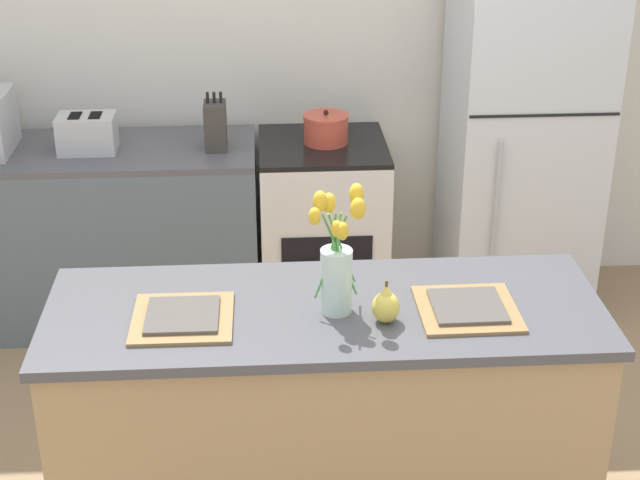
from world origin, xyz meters
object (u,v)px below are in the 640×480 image
refrigerator (522,137)px  cooking_pot (326,129)px  flower_vase (337,262)px  toaster (87,133)px  pear_figurine (386,306)px  plate_setting_right (467,308)px  plate_setting_left (183,317)px  knife_block (215,126)px  stove_range (323,229)px

refrigerator → cooking_pot: (-0.93, 0.01, 0.06)m
flower_vase → toaster: (-1.02, 1.59, -0.11)m
pear_figurine → plate_setting_right: 0.28m
flower_vase → plate_setting_left: flower_vase is taller
pear_figurine → plate_setting_left: size_ratio=0.45×
knife_block → refrigerator: bearing=1.5°
stove_range → flower_vase: flower_vase is taller
plate_setting_right → knife_block: bearing=117.7°
plate_setting_left → plate_setting_right: 0.90m
refrigerator → plate_setting_right: refrigerator is taller
flower_vase → plate_setting_left: (-0.49, -0.03, -0.16)m
pear_figurine → plate_setting_left: (-0.63, 0.05, -0.05)m
plate_setting_left → toaster: (-0.53, 1.62, 0.06)m
refrigerator → flower_vase: bearing=-122.0°
refrigerator → cooking_pot: bearing=179.3°
plate_setting_left → knife_block: bearing=88.1°
stove_range → refrigerator: (0.95, 0.00, 0.45)m
stove_range → toaster: (-1.08, -0.03, 0.53)m
stove_range → knife_block: size_ratio=3.26×
toaster → knife_block: 0.59m
stove_range → toaster: size_ratio=3.15×
plate_setting_right → toaster: toaster is taller
plate_setting_left → plate_setting_right: same height
flower_vase → plate_setting_right: size_ratio=1.29×
stove_range → cooking_pot: bearing=36.7°
stove_range → plate_setting_right: plate_setting_right is taller
flower_vase → knife_block: size_ratio=1.52×
flower_vase → plate_setting_right: (0.42, -0.03, -0.16)m
plate_setting_right → pear_figurine: bearing=-169.7°
stove_range → plate_setting_right: 1.75m
plate_setting_right → cooking_pot: cooking_pot is taller
refrigerator → flower_vase: 1.92m
flower_vase → knife_block: flower_vase is taller
toaster → cooking_pot: toaster is taller
refrigerator → stove_range: bearing=-180.0°
stove_range → knife_block: (-0.50, -0.04, 0.55)m
flower_vase → plate_setting_right: bearing=-4.3°
toaster → cooking_pot: 1.10m
refrigerator → flower_vase: (-1.01, -1.62, 0.18)m
plate_setting_right → cooking_pot: bearing=101.4°
cooking_pot → refrigerator: bearing=-0.7°
flower_vase → knife_block: bearing=105.2°
refrigerator → plate_setting_right: bearing=-109.9°
knife_block → plate_setting_left: bearing=-91.9°
cooking_pot → pear_figurine: bearing=-87.8°
flower_vase → knife_block: (-0.43, 1.59, -0.08)m
refrigerator → knife_block: (-1.45, -0.04, 0.10)m
pear_figurine → plate_setting_right: size_ratio=0.45×
flower_vase → toaster: size_ratio=1.46×
stove_range → plate_setting_right: (0.35, -1.65, 0.47)m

